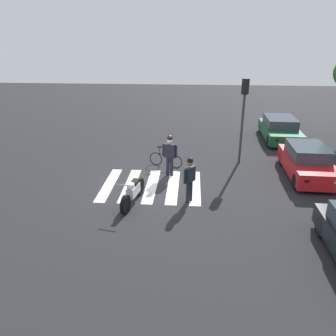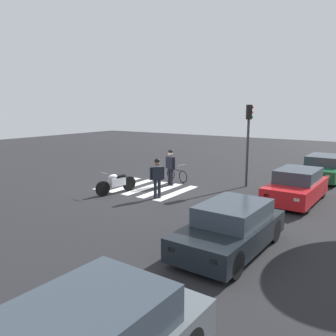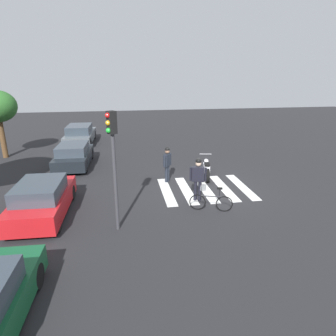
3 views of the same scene
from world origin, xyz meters
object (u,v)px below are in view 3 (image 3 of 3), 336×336
at_px(leaning_bicycle, 211,202).
at_px(officer_by_motorcycle, 167,162).
at_px(traffic_light_pole, 113,153).
at_px(car_red_convertible, 42,199).
at_px(car_black_suv, 74,155).
at_px(car_grey_coupe, 80,135).
at_px(officer_on_foot, 198,176).
at_px(police_motorcycle, 206,168).

bearing_deg(leaning_bicycle, officer_by_motorcycle, 18.79).
relative_size(leaning_bicycle, traffic_light_pole, 0.40).
distance_m(leaning_bicycle, car_red_convertible, 6.35).
xyz_separation_m(officer_by_motorcycle, car_black_suv, (3.34, 4.86, -0.38)).
relative_size(car_black_suv, car_grey_coupe, 0.89).
distance_m(leaning_bicycle, car_black_suv, 9.06).
xyz_separation_m(car_red_convertible, car_grey_coupe, (11.97, 0.05, 0.02)).
bearing_deg(officer_by_motorcycle, officer_on_foot, -159.57).
relative_size(police_motorcycle, car_grey_coupe, 0.48).
height_order(police_motorcycle, leaning_bicycle, police_motorcycle).
distance_m(officer_on_foot, car_black_suv, 8.14).
bearing_deg(traffic_light_pole, officer_by_motorcycle, -29.52).
bearing_deg(car_black_suv, police_motorcycle, -113.52).
relative_size(car_red_convertible, traffic_light_pole, 0.99).
xyz_separation_m(leaning_bicycle, traffic_light_pole, (-0.84, 3.58, 2.35)).
distance_m(car_grey_coupe, traffic_light_pole, 13.88).
bearing_deg(police_motorcycle, traffic_light_pole, 135.61).
bearing_deg(officer_by_motorcycle, police_motorcycle, -81.29).
bearing_deg(officer_on_foot, car_grey_coupe, 27.75).
distance_m(police_motorcycle, officer_on_foot, 3.03).
bearing_deg(officer_by_motorcycle, car_red_convertible, 118.51).
distance_m(officer_on_foot, car_grey_coupe, 13.09).
height_order(officer_on_foot, officer_by_motorcycle, officer_on_foot).
xyz_separation_m(leaning_bicycle, car_red_convertible, (0.64, 6.31, 0.29)).
height_order(leaning_bicycle, car_black_suv, car_black_suv).
bearing_deg(traffic_light_pole, car_black_suv, 17.82).
relative_size(police_motorcycle, officer_by_motorcycle, 1.23).
xyz_separation_m(car_black_suv, car_grey_coupe, (5.84, 0.33, 0.04)).
height_order(police_motorcycle, car_black_suv, car_black_suv).
xyz_separation_m(leaning_bicycle, car_grey_coupe, (12.60, 6.36, 0.31)).
bearing_deg(car_black_suv, leaning_bicycle, -138.30).
height_order(officer_on_foot, car_red_convertible, officer_on_foot).
bearing_deg(car_grey_coupe, leaning_bicycle, -153.21).
bearing_deg(officer_on_foot, police_motorcycle, -23.41).
bearing_deg(leaning_bicycle, car_black_suv, 41.70).
xyz_separation_m(officer_on_foot, car_black_suv, (5.74, 5.76, -0.45)).
relative_size(police_motorcycle, car_red_convertible, 0.54).
bearing_deg(leaning_bicycle, traffic_light_pole, 103.18).
bearing_deg(car_grey_coupe, officer_by_motorcycle, -150.47).
bearing_deg(car_red_convertible, car_black_suv, -2.62).
xyz_separation_m(car_black_suv, traffic_light_pole, (-7.60, -2.44, 2.08)).
bearing_deg(traffic_light_pole, car_red_convertible, 61.56).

